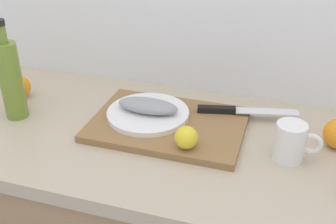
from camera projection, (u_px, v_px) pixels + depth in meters
cutting_board at (168, 124)px, 1.18m from camera, size 0.43×0.30×0.02m
white_plate at (148, 114)px, 1.19m from camera, size 0.24×0.24×0.01m
fish_fillet at (148, 106)px, 1.18m from camera, size 0.18×0.08×0.04m
chef_knife at (235, 110)px, 1.21m from camera, size 0.29×0.09×0.02m
lemon_0 at (186, 138)px, 1.04m from camera, size 0.06×0.06×0.06m
olive_oil_bottle at (11, 79)px, 1.18m from camera, size 0.06×0.06×0.29m
coffee_mug_1 at (291, 142)px, 1.02m from camera, size 0.12×0.08×0.10m
orange_0 at (19, 87)px, 1.33m from camera, size 0.07×0.07×0.07m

